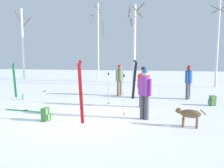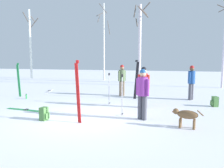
# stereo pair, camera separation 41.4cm
# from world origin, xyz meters

# --- Properties ---
(ground_plane) EXTENTS (60.00, 60.00, 0.00)m
(ground_plane) POSITION_xyz_m (0.00, 0.00, 0.00)
(ground_plane) COLOR white
(person_0) EXTENTS (0.34, 0.45, 1.72)m
(person_0) POSITION_xyz_m (4.01, 4.36, 0.98)
(person_0) COLOR #4C4C56
(person_0) RESTS_ON ground_plane
(person_2) EXTENTS (0.46, 0.34, 1.72)m
(person_2) POSITION_xyz_m (2.06, 0.20, 0.98)
(person_2) COLOR #4C4C56
(person_2) RESTS_ON ground_plane
(person_3) EXTENTS (0.36, 0.43, 1.72)m
(person_3) POSITION_xyz_m (0.43, 4.69, 0.98)
(person_3) COLOR #72604C
(person_3) RESTS_ON ground_plane
(person_4) EXTENTS (0.50, 0.34, 1.72)m
(person_4) POSITION_xyz_m (1.90, 2.03, 0.98)
(person_4) COLOR #4C4C56
(person_4) RESTS_ON ground_plane
(dog) EXTENTS (0.89, 0.32, 0.57)m
(dog) POSITION_xyz_m (3.42, -0.39, 0.39)
(dog) COLOR brown
(dog) RESTS_ON ground_plane
(ski_pair_planted_0) EXTENTS (0.23, 0.09, 2.01)m
(ski_pair_planted_0) POSITION_xyz_m (0.10, -0.66, 1.00)
(ski_pair_planted_0) COLOR red
(ski_pair_planted_0) RESTS_ON ground_plane
(ski_pair_planted_1) EXTENTS (0.22, 0.02, 1.82)m
(ski_pair_planted_1) POSITION_xyz_m (-4.93, 3.09, 0.90)
(ski_pair_planted_1) COLOR green
(ski_pair_planted_1) RESTS_ON ground_plane
(ski_pair_planted_2) EXTENTS (0.28, 0.03, 1.99)m
(ski_pair_planted_2) POSITION_xyz_m (1.33, 3.94, 0.99)
(ski_pair_planted_2) COLOR black
(ski_pair_planted_2) RESTS_ON ground_plane
(ski_pair_lying_0) EXTENTS (0.71, 1.72, 0.05)m
(ski_pair_lying_0) POSITION_xyz_m (-4.36, 5.19, 0.01)
(ski_pair_lying_0) COLOR white
(ski_pair_lying_0) RESTS_ON ground_plane
(ski_pair_lying_1) EXTENTS (1.75, 0.34, 0.05)m
(ski_pair_lying_1) POSITION_xyz_m (-2.63, 0.40, 0.01)
(ski_pair_lying_1) COLOR green
(ski_pair_lying_1) RESTS_ON ground_plane
(ski_poles_0) EXTENTS (0.07, 0.23, 1.51)m
(ski_poles_0) POSITION_xyz_m (1.30, 0.50, 0.80)
(ski_poles_0) COLOR #B2B2BC
(ski_poles_0) RESTS_ON ground_plane
(ski_poles_1) EXTENTS (0.07, 0.24, 1.42)m
(ski_poles_1) POSITION_xyz_m (0.36, 2.25, 0.76)
(ski_poles_1) COLOR #B2B2BC
(ski_poles_1) RESTS_ON ground_plane
(backpack_0) EXTENTS (0.33, 0.30, 0.44)m
(backpack_0) POSITION_xyz_m (4.85, 2.97, 0.21)
(backpack_0) COLOR #4C7F3F
(backpack_0) RESTS_ON ground_plane
(backpack_1) EXTENTS (0.31, 0.28, 0.44)m
(backpack_1) POSITION_xyz_m (-1.12, -0.69, 0.21)
(backpack_1) COLOR #4C7F3F
(backpack_1) RESTS_ON ground_plane
(water_bottle_0) EXTENTS (0.07, 0.07, 0.26)m
(water_bottle_0) POSITION_xyz_m (-4.12, 2.56, 0.12)
(water_bottle_0) COLOR green
(water_bottle_0) RESTS_ON ground_plane
(birch_tree_0) EXTENTS (1.36, 1.37, 6.99)m
(birch_tree_0) POSITION_xyz_m (-10.92, 13.03, 3.65)
(birch_tree_0) COLOR silver
(birch_tree_0) RESTS_ON ground_plane
(birch_tree_1) EXTENTS (1.25, 1.25, 7.12)m
(birch_tree_1) POSITION_xyz_m (-3.05, 13.06, 3.74)
(birch_tree_1) COLOR silver
(birch_tree_1) RESTS_ON ground_plane
(birch_tree_2) EXTENTS (1.33, 1.57, 6.67)m
(birch_tree_2) POSITION_xyz_m (0.52, 11.57, 3.50)
(birch_tree_2) COLOR silver
(birch_tree_2) RESTS_ON ground_plane
(birch_tree_3) EXTENTS (1.24, 1.15, 7.82)m
(birch_tree_3) POSITION_xyz_m (6.60, 9.67, 3.93)
(birch_tree_3) COLOR silver
(birch_tree_3) RESTS_ON ground_plane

